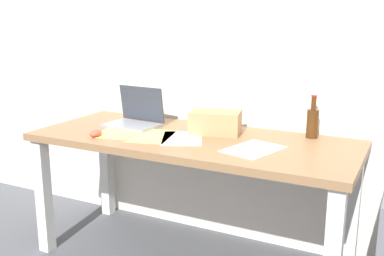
{
  "coord_description": "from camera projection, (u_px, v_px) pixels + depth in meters",
  "views": [
    {
      "loc": [
        1.08,
        -2.13,
        1.36
      ],
      "look_at": [
        0.0,
        0.0,
        0.78
      ],
      "focal_mm": 42.27,
      "sensor_mm": 36.0,
      "label": 1
    }
  ],
  "objects": [
    {
      "name": "beer_bottle",
      "position": [
        313.0,
        122.0,
        2.43
      ],
      "size": [
        0.06,
        0.06,
        0.23
      ],
      "color": "#47280F",
      "rests_on": "desk"
    },
    {
      "name": "desk",
      "position": [
        192.0,
        154.0,
        2.49
      ],
      "size": [
        1.77,
        0.72,
        0.73
      ],
      "color": "olive",
      "rests_on": "ground"
    },
    {
      "name": "paper_sheet_center",
      "position": [
        182.0,
        138.0,
        2.43
      ],
      "size": [
        0.32,
        0.36,
        0.0
      ],
      "primitive_type": "cube",
      "rotation": [
        0.0,
        0.0,
        0.44
      ],
      "color": "white",
      "rests_on": "desk"
    },
    {
      "name": "paper_sheet_front_right",
      "position": [
        253.0,
        149.0,
        2.23
      ],
      "size": [
        0.28,
        0.34,
        0.0
      ],
      "primitive_type": "cube",
      "rotation": [
        0.0,
        0.0,
        -0.29
      ],
      "color": "white",
      "rests_on": "desk"
    },
    {
      "name": "cardboard_box",
      "position": [
        215.0,
        122.0,
        2.52
      ],
      "size": [
        0.31,
        0.24,
        0.13
      ],
      "primitive_type": "cube",
      "rotation": [
        0.0,
        0.0,
        0.23
      ],
      "color": "tan",
      "rests_on": "desk"
    },
    {
      "name": "paper_yellow_folder",
      "position": [
        152.0,
        136.0,
        2.48
      ],
      "size": [
        0.27,
        0.34,
        0.0
      ],
      "primitive_type": "cube",
      "rotation": [
        0.0,
        0.0,
        0.24
      ],
      "color": "#F4E06B",
      "rests_on": "desk"
    },
    {
      "name": "laptop_left",
      "position": [
        135.0,
        117.0,
        2.71
      ],
      "size": [
        0.33,
        0.25,
        0.23
      ],
      "color": "gray",
      "rests_on": "desk"
    },
    {
      "name": "paper_sheet_front_left",
      "position": [
        119.0,
        132.0,
        2.56
      ],
      "size": [
        0.26,
        0.33,
        0.0
      ],
      "primitive_type": "cube",
      "rotation": [
        0.0,
        0.0,
        0.2
      ],
      "color": "#F4E06B",
      "rests_on": "desk"
    },
    {
      "name": "computer_mouse",
      "position": [
        96.0,
        133.0,
        2.47
      ],
      "size": [
        0.09,
        0.11,
        0.03
      ],
      "primitive_type": "ellipsoid",
      "rotation": [
        0.0,
        0.0,
        0.29
      ],
      "color": "#D84C38",
      "rests_on": "desk"
    },
    {
      "name": "back_wall",
      "position": [
        224.0,
        29.0,
        2.7
      ],
      "size": [
        5.2,
        0.08,
        2.6
      ],
      "primitive_type": "cube",
      "color": "silver",
      "rests_on": "ground"
    }
  ]
}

